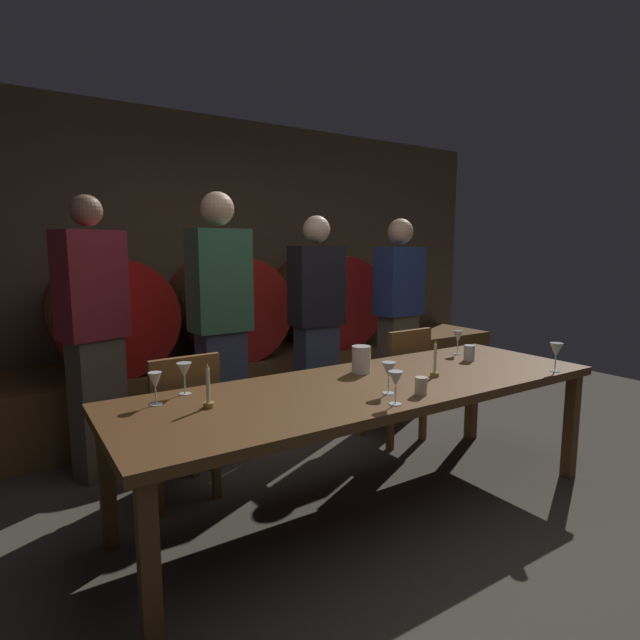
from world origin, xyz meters
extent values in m
plane|color=#3F3A33|center=(0.00, 0.00, 0.00)|extent=(8.52, 8.52, 0.00)
cube|color=brown|center=(0.00, 2.93, 1.34)|extent=(6.56, 0.24, 2.68)
cube|color=brown|center=(0.00, 2.38, 0.27)|extent=(5.90, 0.90, 0.53)
cylinder|color=brown|center=(-1.00, 2.38, 0.96)|extent=(0.86, 0.71, 0.86)
cylinder|color=#9E1411|center=(-1.00, 2.01, 0.96)|extent=(0.87, 0.03, 0.87)
cylinder|color=#9E1411|center=(-1.00, 2.75, 0.96)|extent=(0.87, 0.03, 0.87)
cylinder|color=#2D2D33|center=(-1.00, 2.38, 0.96)|extent=(0.86, 0.04, 0.86)
cylinder|color=brown|center=(-0.03, 2.38, 0.96)|extent=(0.86, 0.71, 0.86)
cylinder|color=#B21C16|center=(-0.03, 2.01, 0.96)|extent=(0.87, 0.03, 0.87)
cylinder|color=#B21C16|center=(-0.03, 2.75, 0.96)|extent=(0.87, 0.03, 0.87)
cylinder|color=#2D2D33|center=(-0.03, 2.38, 0.96)|extent=(0.86, 0.04, 0.86)
cylinder|color=brown|center=(1.00, 2.38, 0.96)|extent=(0.86, 0.71, 0.86)
cylinder|color=#9E1411|center=(1.00, 2.01, 0.96)|extent=(0.87, 0.03, 0.87)
cylinder|color=#9E1411|center=(1.00, 2.75, 0.96)|extent=(0.87, 0.03, 0.87)
cylinder|color=#2D2D33|center=(1.00, 2.38, 0.96)|extent=(0.86, 0.04, 0.86)
cube|color=brown|center=(-0.01, 0.39, 0.71)|extent=(2.81, 0.92, 0.05)
cube|color=brown|center=(-1.34, -0.01, 0.34)|extent=(0.07, 0.07, 0.68)
cube|color=brown|center=(1.31, -0.01, 0.34)|extent=(0.07, 0.07, 0.68)
cube|color=brown|center=(-1.34, 0.79, 0.34)|extent=(0.07, 0.07, 0.68)
cube|color=brown|center=(1.31, 0.79, 0.34)|extent=(0.07, 0.07, 0.68)
cube|color=brown|center=(-0.88, 1.13, 0.44)|extent=(0.42, 0.42, 0.04)
cube|color=brown|center=(-0.88, 0.95, 0.67)|extent=(0.40, 0.06, 0.42)
cube|color=brown|center=(-0.72, 1.31, 0.21)|extent=(0.05, 0.05, 0.42)
cube|color=brown|center=(-1.06, 1.30, 0.21)|extent=(0.05, 0.05, 0.42)
cube|color=brown|center=(-0.71, 0.97, 0.21)|extent=(0.05, 0.05, 0.42)
cube|color=brown|center=(-1.05, 0.96, 0.21)|extent=(0.05, 0.05, 0.42)
cube|color=brown|center=(0.80, 1.13, 0.44)|extent=(0.41, 0.41, 0.04)
cube|color=brown|center=(0.80, 0.95, 0.67)|extent=(0.40, 0.05, 0.42)
cube|color=brown|center=(0.96, 1.31, 0.21)|extent=(0.05, 0.05, 0.42)
cube|color=brown|center=(0.62, 1.30, 0.21)|extent=(0.05, 0.05, 0.42)
cube|color=brown|center=(0.97, 0.97, 0.21)|extent=(0.05, 0.05, 0.42)
cube|color=brown|center=(0.63, 0.96, 0.21)|extent=(0.05, 0.05, 0.42)
cube|color=brown|center=(-1.22, 1.66, 0.46)|extent=(0.35, 0.29, 0.91)
cube|color=maroon|center=(-1.22, 1.66, 1.25)|extent=(0.44, 0.36, 0.67)
sphere|color=#8C664C|center=(-1.22, 1.66, 1.70)|extent=(0.19, 0.19, 0.19)
cube|color=#33384C|center=(-0.47, 1.43, 0.46)|extent=(0.31, 0.22, 0.92)
cube|color=#336047|center=(-0.47, 1.43, 1.26)|extent=(0.39, 0.26, 0.68)
sphere|color=#D8A884|center=(-0.47, 1.43, 1.73)|extent=(0.22, 0.22, 0.22)
cube|color=#33384C|center=(0.32, 1.48, 0.45)|extent=(0.31, 0.21, 0.89)
cube|color=black|center=(0.32, 1.48, 1.19)|extent=(0.39, 0.26, 0.60)
sphere|color=beige|center=(0.32, 1.48, 1.61)|extent=(0.20, 0.20, 0.20)
cube|color=brown|center=(1.14, 1.46, 0.46)|extent=(0.31, 0.22, 0.91)
cube|color=navy|center=(1.14, 1.46, 1.20)|extent=(0.39, 0.26, 0.57)
sphere|color=#D8A884|center=(1.14, 1.46, 1.61)|extent=(0.21, 0.21, 0.21)
cylinder|color=olive|center=(-0.92, 0.47, 0.75)|extent=(0.05, 0.05, 0.02)
cylinder|color=#EDE5CC|center=(-0.92, 0.47, 0.84)|extent=(0.02, 0.02, 0.16)
cone|color=yellow|center=(-0.92, 0.47, 0.93)|extent=(0.01, 0.01, 0.02)
cylinder|color=olive|center=(0.39, 0.30, 0.75)|extent=(0.05, 0.05, 0.02)
cylinder|color=#EDE5CC|center=(0.39, 0.30, 0.84)|extent=(0.02, 0.02, 0.17)
cone|color=yellow|center=(0.39, 0.30, 0.94)|extent=(0.01, 0.01, 0.02)
cylinder|color=white|center=(0.08, 0.60, 0.81)|extent=(0.11, 0.11, 0.16)
cylinder|color=white|center=(-1.12, 0.64, 0.73)|extent=(0.06, 0.06, 0.00)
cylinder|color=white|center=(-1.12, 0.64, 0.77)|extent=(0.01, 0.01, 0.07)
cone|color=white|center=(-1.12, 0.64, 0.85)|extent=(0.06, 0.06, 0.08)
cylinder|color=silver|center=(-0.95, 0.74, 0.73)|extent=(0.06, 0.06, 0.00)
cylinder|color=silver|center=(-0.95, 0.74, 0.78)|extent=(0.01, 0.01, 0.08)
cone|color=silver|center=(-0.95, 0.74, 0.86)|extent=(0.08, 0.08, 0.08)
cylinder|color=white|center=(-0.16, 0.03, 0.73)|extent=(0.06, 0.06, 0.00)
cylinder|color=white|center=(-0.16, 0.03, 0.78)|extent=(0.01, 0.01, 0.09)
cone|color=white|center=(-0.16, 0.03, 0.86)|extent=(0.07, 0.07, 0.07)
cylinder|color=white|center=(-0.07, 0.18, 0.73)|extent=(0.06, 0.06, 0.00)
cylinder|color=white|center=(-0.07, 0.18, 0.78)|extent=(0.01, 0.01, 0.08)
cone|color=white|center=(-0.07, 0.18, 0.86)|extent=(0.07, 0.07, 0.08)
cylinder|color=silver|center=(0.98, 0.65, 0.73)|extent=(0.06, 0.06, 0.00)
cylinder|color=silver|center=(0.98, 0.65, 0.78)|extent=(0.01, 0.01, 0.08)
cone|color=silver|center=(0.98, 0.65, 0.86)|extent=(0.06, 0.06, 0.09)
cylinder|color=silver|center=(1.09, -0.01, 0.73)|extent=(0.06, 0.06, 0.00)
cylinder|color=silver|center=(1.09, -0.01, 0.78)|extent=(0.01, 0.01, 0.08)
cone|color=silver|center=(1.09, -0.01, 0.86)|extent=(0.08, 0.08, 0.09)
cylinder|color=beige|center=(0.06, 0.08, 0.78)|extent=(0.06, 0.06, 0.09)
cylinder|color=silver|center=(0.89, 0.47, 0.78)|extent=(0.07, 0.07, 0.10)
camera|label=1|loc=(-1.71, -1.71, 1.47)|focal=28.00mm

